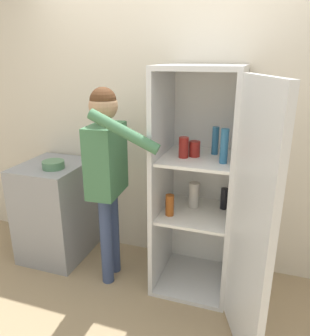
% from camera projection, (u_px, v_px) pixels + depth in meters
% --- Properties ---
extents(ground_plane, '(12.00, 12.00, 0.00)m').
position_uv_depth(ground_plane, '(133.00, 321.00, 2.42)').
color(ground_plane, tan).
extents(wall_back, '(7.00, 0.06, 2.55)m').
position_uv_depth(wall_back, '(172.00, 126.00, 2.88)').
color(wall_back, beige).
rests_on(wall_back, ground_plane).
extents(refrigerator, '(0.88, 1.20, 1.80)m').
position_uv_depth(refrigerator, '(208.00, 189.00, 2.47)').
color(refrigerator, silver).
rests_on(refrigerator, ground_plane).
extents(person, '(0.63, 0.52, 1.64)m').
position_uv_depth(person, '(107.00, 162.00, 2.58)').
color(person, '#384770').
rests_on(person, ground_plane).
extents(counter, '(0.56, 0.64, 0.92)m').
position_uv_depth(counter, '(56.00, 210.00, 3.12)').
color(counter, gray).
rests_on(counter, ground_plane).
extents(bowl, '(0.19, 0.19, 0.07)m').
position_uv_depth(bowl, '(53.00, 165.00, 2.86)').
color(bowl, '#517F5B').
rests_on(bowl, counter).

